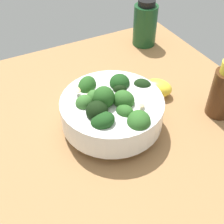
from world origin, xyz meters
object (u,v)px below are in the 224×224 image
at_px(bottle_tall, 224,91).
at_px(bottle_short, 145,24).
at_px(bowl_of_broccoli, 112,109).
at_px(lemon_wedge, 157,87).

bearing_deg(bottle_tall, bottle_short, 177.12).
height_order(bottle_tall, bottle_short, same).
height_order(bowl_of_broccoli, bottle_short, bottle_short).
relative_size(lemon_wedge, bottle_tall, 0.53).
xyz_separation_m(bowl_of_broccoli, bottle_tall, (0.06, 0.22, 0.01)).
height_order(lemon_wedge, bottle_short, bottle_short).
bearing_deg(bowl_of_broccoli, lemon_wedge, 109.13).
relative_size(bowl_of_broccoli, bottle_tall, 1.62).
bearing_deg(lemon_wedge, bottle_tall, 35.88).
bearing_deg(lemon_wedge, bottle_short, 154.98).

